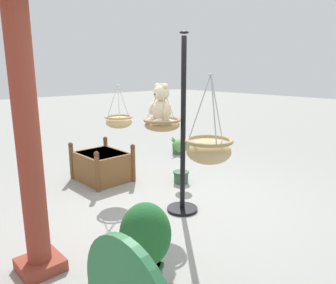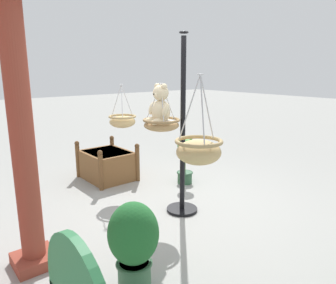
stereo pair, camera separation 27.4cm
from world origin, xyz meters
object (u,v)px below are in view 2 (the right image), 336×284
display_pole_central (182,159)px  potted_plant_tall_leafy (134,241)px  teddy_bear (160,107)px  greenhouse_pillar_left (23,141)px  potted_plant_bushy_green (185,161)px  hanging_basket_left_high (199,150)px  wooden_planter_box (107,164)px  hanging_basket_right_low (122,121)px  hanging_basket_with_teddy (161,124)px  potted_plant_small_succulent (186,147)px

display_pole_central → potted_plant_tall_leafy: 1.75m
teddy_bear → greenhouse_pillar_left: (-0.16, 1.78, -0.18)m
greenhouse_pillar_left → potted_plant_bushy_green: bearing=-73.7°
hanging_basket_left_high → potted_plant_tall_leafy: 1.02m
hanging_basket_left_high → wooden_planter_box: 3.29m
hanging_basket_right_low → hanging_basket_with_teddy: bearing=175.5°
teddy_bear → potted_plant_small_succulent: size_ratio=1.17×
potted_plant_tall_leafy → wooden_planter_box: bearing=-24.2°
hanging_basket_right_low → wooden_planter_box: bearing=-0.3°
wooden_planter_box → teddy_bear: bearing=176.1°
teddy_bear → potted_plant_bushy_green: (0.67, -1.07, -1.09)m
greenhouse_pillar_left → wooden_planter_box: greenhouse_pillar_left is taller
wooden_planter_box → potted_plant_tall_leafy: bearing=155.8°
potted_plant_bushy_green → hanging_basket_with_teddy: bearing=122.7°
hanging_basket_with_teddy → hanging_basket_left_high: (-1.31, 0.59, -0.01)m
display_pole_central → greenhouse_pillar_left: 2.13m
display_pole_central → potted_plant_tall_leafy: (-0.96, 1.44, -0.29)m
potted_plant_tall_leafy → potted_plant_small_succulent: 4.86m
potted_plant_tall_leafy → potted_plant_bushy_green: (1.78, -2.24, -0.06)m
teddy_bear → hanging_basket_right_low: 1.21m
hanging_basket_with_teddy → teddy_bear: size_ratio=1.18×
teddy_bear → hanging_basket_left_high: (-1.31, 0.57, -0.24)m
teddy_bear → potted_plant_tall_leafy: (-1.11, 1.17, -1.03)m
display_pole_central → wooden_planter_box: (1.91, 0.16, -0.49)m
teddy_bear → greenhouse_pillar_left: greenhouse_pillar_left is taller
potted_plant_small_succulent → potted_plant_tall_leafy: bearing=132.2°
display_pole_central → potted_plant_bushy_green: size_ratio=3.05×
hanging_basket_with_teddy → wooden_planter_box: 2.02m
hanging_basket_right_low → potted_plant_tall_leafy: hanging_basket_right_low is taller
display_pole_central → greenhouse_pillar_left: (-0.01, 2.06, 0.56)m
display_pole_central → hanging_basket_with_teddy: display_pole_central is taller
hanging_basket_with_teddy → wooden_planter_box: hanging_basket_with_teddy is taller
teddy_bear → potted_plant_small_succulent: bearing=-48.5°
hanging_basket_with_teddy → potted_plant_bushy_green: bearing=-57.3°
potted_plant_tall_leafy → display_pole_central: bearing=-56.4°
hanging_basket_left_high → greenhouse_pillar_left: size_ratio=0.30×
wooden_planter_box → hanging_basket_left_high: bearing=167.4°
potted_plant_bushy_green → hanging_basket_right_low: bearing=63.1°
hanging_basket_left_high → wooden_planter_box: (3.07, -0.68, -0.99)m
display_pole_central → potted_plant_small_succulent: (2.30, -2.16, -0.61)m
wooden_planter_box → potted_plant_bushy_green: potted_plant_bushy_green is taller
wooden_planter_box → potted_plant_tall_leafy: 3.14m
potted_plant_small_succulent → teddy_bear: bearing=131.5°
wooden_planter_box → potted_plant_small_succulent: (0.39, -2.31, -0.12)m
greenhouse_pillar_left → potted_plant_small_succulent: (2.31, -4.21, -1.16)m
hanging_basket_left_high → potted_plant_bushy_green: size_ratio=1.01×
display_pole_central → potted_plant_small_succulent: bearing=-43.2°
potted_plant_bushy_green → potted_plant_small_succulent: size_ratio=1.75×
hanging_basket_left_high → potted_plant_tall_leafy: (0.21, 0.60, -0.79)m
potted_plant_small_succulent → greenhouse_pillar_left: bearing=118.8°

